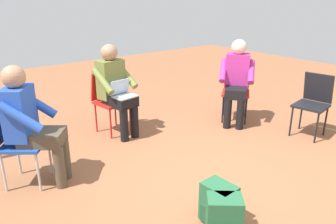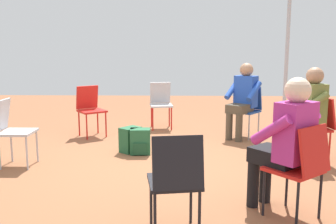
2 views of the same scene
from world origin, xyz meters
name	(u,v)px [view 1 (image 1 of 2)]	position (x,y,z in m)	size (l,w,h in m)	color
ground_plane	(217,187)	(0.00, 0.00, 0.00)	(14.00, 14.00, 0.00)	brown
chair_northwest	(236,88)	(-1.21, 1.64, 0.50)	(0.58, 0.58, 0.85)	red
chair_north	(313,100)	(-0.14, 1.99, 0.50)	(0.46, 0.49, 0.85)	black
chair_southwest	(16,139)	(-1.33, -1.53, 0.50)	(0.58, 0.58, 0.85)	#1E4799
chair_west	(109,97)	(-1.99, -0.13, 0.50)	(0.49, 0.45, 0.85)	red
person_with_laptop	(115,86)	(-1.82, -0.11, 0.69)	(0.56, 0.54, 1.24)	black
person_in_blue	(30,120)	(-1.23, -1.40, 0.69)	(0.63, 0.63, 1.24)	#4C4233
person_in_magenta	(237,78)	(-1.10, 1.51, 0.69)	(0.63, 0.63, 1.24)	black
backpack_near_laptop_user	(224,219)	(0.52, -0.49, 0.16)	(0.33, 0.34, 0.36)	#235B38
backpack_by_empty_chair	(218,206)	(0.37, -0.39, 0.16)	(0.29, 0.26, 0.36)	#235B38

